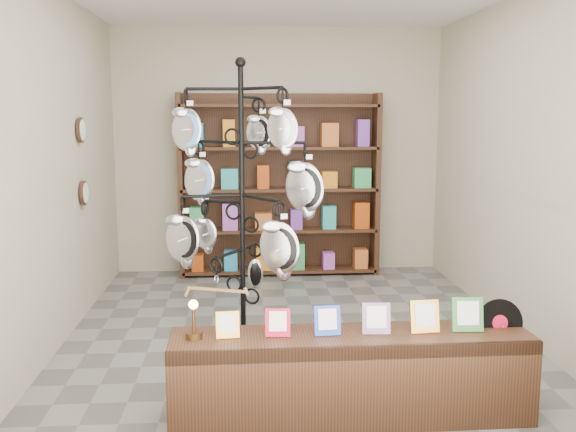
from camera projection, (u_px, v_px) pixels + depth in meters
name	position (u px, v px, depth m)	size (l,w,h in m)	color
ground	(295.00, 336.00, 5.69)	(5.00, 5.00, 0.00)	slate
room_envelope	(295.00, 126.00, 5.41)	(5.00, 5.00, 5.00)	#B5AD92
display_tree	(242.00, 196.00, 4.67)	(1.30, 1.30, 2.35)	black
front_shelf	(351.00, 376.00, 4.11)	(2.30, 0.50, 0.81)	black
back_shelving	(279.00, 191.00, 7.80)	(2.42, 0.36, 2.20)	black
wall_clocks	(82.00, 162.00, 6.11)	(0.03, 0.24, 0.84)	black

